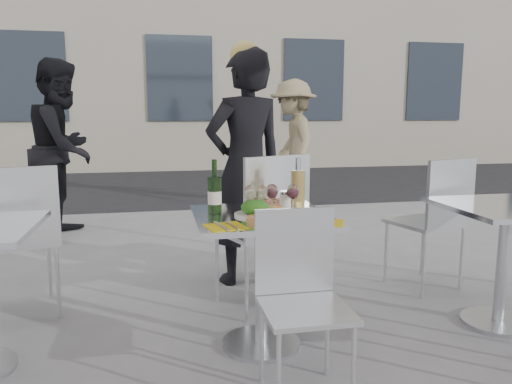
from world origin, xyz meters
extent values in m
plane|color=slate|center=(0.00, 0.00, 0.00)|extent=(80.00, 80.00, 0.00)
cube|color=black|center=(0.00, 6.50, 0.00)|extent=(24.00, 5.00, 0.00)
cylinder|color=#B7BABF|center=(0.00, 0.00, 0.01)|extent=(0.44, 0.44, 0.02)
cylinder|color=#B7BABF|center=(0.00, 0.00, 0.37)|extent=(0.07, 0.07, 0.72)
cube|color=silver|center=(0.00, 0.00, 0.73)|extent=(0.72, 0.72, 0.03)
cylinder|color=#B7BABF|center=(1.50, 0.00, 0.01)|extent=(0.44, 0.44, 0.02)
cylinder|color=#B7BABF|center=(1.50, 0.00, 0.37)|extent=(0.07, 0.07, 0.72)
cube|color=silver|center=(1.50, 0.00, 0.73)|extent=(0.72, 0.72, 0.03)
cylinder|color=silver|center=(0.22, 0.84, 0.25)|extent=(0.03, 0.03, 0.50)
cylinder|color=silver|center=(-0.16, 0.70, 0.25)|extent=(0.03, 0.03, 0.50)
cylinder|color=silver|center=(0.35, 0.46, 0.25)|extent=(0.03, 0.03, 0.50)
cylinder|color=silver|center=(-0.02, 0.32, 0.25)|extent=(0.03, 0.03, 0.50)
cube|color=silver|center=(0.10, 0.58, 0.51)|extent=(0.60, 0.60, 0.03)
cube|color=silver|center=(0.18, 0.36, 0.78)|extent=(0.45, 0.19, 0.50)
cylinder|color=silver|center=(-0.08, -0.71, 0.21)|extent=(0.02, 0.02, 0.41)
cylinder|color=silver|center=(0.25, -0.71, 0.21)|extent=(0.02, 0.02, 0.41)
cylinder|color=silver|center=(-0.08, -0.38, 0.21)|extent=(0.02, 0.02, 0.41)
cylinder|color=silver|center=(0.25, -0.38, 0.21)|extent=(0.02, 0.02, 0.41)
cube|color=silver|center=(0.09, -0.54, 0.42)|extent=(0.39, 0.39, 0.02)
cube|color=silver|center=(0.09, -0.35, 0.64)|extent=(0.39, 0.02, 0.41)
cylinder|color=silver|center=(-1.30, 0.98, 0.24)|extent=(0.03, 0.03, 0.48)
cylinder|color=silver|center=(-1.18, 0.62, 0.24)|extent=(0.03, 0.03, 0.48)
cube|color=silver|center=(-1.42, 0.74, 0.49)|extent=(0.56, 0.56, 0.03)
cube|color=silver|center=(-1.35, 0.53, 0.74)|extent=(0.43, 0.17, 0.48)
cylinder|color=silver|center=(1.52, 0.95, 0.24)|extent=(0.03, 0.03, 0.47)
cylinder|color=silver|center=(1.15, 0.85, 0.24)|extent=(0.03, 0.03, 0.47)
cylinder|color=silver|center=(1.62, 0.59, 0.24)|extent=(0.03, 0.03, 0.47)
cylinder|color=silver|center=(1.26, 0.48, 0.24)|extent=(0.03, 0.03, 0.47)
cube|color=silver|center=(1.39, 0.72, 0.48)|extent=(0.55, 0.55, 0.03)
cube|color=silver|center=(1.45, 0.50, 0.74)|extent=(0.43, 0.15, 0.47)
imported|color=black|center=(0.11, 1.10, 0.88)|extent=(0.74, 0.60, 1.76)
imported|color=black|center=(-1.50, 2.94, 0.92)|extent=(0.92, 1.05, 1.83)
imported|color=#8B7B59|center=(1.30, 4.06, 0.87)|extent=(0.67, 1.13, 1.73)
cylinder|color=#D9B055|center=(0.05, -0.17, 0.76)|extent=(0.32, 0.32, 0.02)
cylinder|color=beige|center=(0.05, -0.17, 0.77)|extent=(0.28, 0.28, 0.00)
cylinder|color=white|center=(0.09, 0.21, 0.76)|extent=(0.32, 0.32, 0.01)
cylinder|color=#D9B055|center=(0.09, 0.21, 0.77)|extent=(0.28, 0.28, 0.02)
cylinder|color=beige|center=(0.09, 0.21, 0.78)|extent=(0.25, 0.25, 0.00)
cylinder|color=white|center=(-0.04, -0.01, 0.76)|extent=(0.22, 0.22, 0.01)
ellipsoid|color=#206419|center=(-0.04, -0.01, 0.80)|extent=(0.15, 0.15, 0.08)
sphere|color=#B21914|center=(0.00, 0.01, 0.81)|extent=(0.03, 0.03, 0.03)
cylinder|color=#29551F|center=(-0.24, 0.07, 0.85)|extent=(0.07, 0.07, 0.20)
cone|color=#29551F|center=(-0.24, 0.07, 0.95)|extent=(0.07, 0.07, 0.03)
cylinder|color=#29551F|center=(-0.24, 0.07, 0.99)|extent=(0.03, 0.03, 0.10)
cylinder|color=silver|center=(-0.24, 0.07, 0.84)|extent=(0.07, 0.07, 0.07)
cylinder|color=#D5B95B|center=(0.24, 0.13, 0.86)|extent=(0.08, 0.08, 0.22)
cylinder|color=white|center=(0.24, 0.13, 1.00)|extent=(0.03, 0.03, 0.08)
cylinder|color=white|center=(0.16, 0.10, 0.80)|extent=(0.06, 0.06, 0.09)
cylinder|color=silver|center=(0.16, 0.10, 0.85)|extent=(0.06, 0.06, 0.02)
cylinder|color=white|center=(-0.05, 0.04, 0.75)|extent=(0.06, 0.06, 0.00)
cylinder|color=white|center=(-0.05, 0.04, 0.80)|extent=(0.01, 0.01, 0.09)
ellipsoid|color=white|center=(-0.05, 0.04, 0.86)|extent=(0.07, 0.07, 0.08)
ellipsoid|color=#FAFAB0|center=(-0.05, 0.04, 0.85)|extent=(0.05, 0.05, 0.05)
cylinder|color=white|center=(0.01, 0.05, 0.75)|extent=(0.06, 0.06, 0.00)
cylinder|color=white|center=(0.01, 0.05, 0.80)|extent=(0.01, 0.01, 0.09)
ellipsoid|color=white|center=(0.01, 0.05, 0.86)|extent=(0.07, 0.07, 0.08)
ellipsoid|color=#FAFAB0|center=(0.01, 0.05, 0.85)|extent=(0.05, 0.05, 0.05)
cylinder|color=white|center=(0.07, 0.07, 0.75)|extent=(0.06, 0.06, 0.00)
cylinder|color=white|center=(0.07, 0.07, 0.80)|extent=(0.01, 0.01, 0.09)
ellipsoid|color=white|center=(0.07, 0.07, 0.86)|extent=(0.07, 0.07, 0.08)
ellipsoid|color=#4D0B18|center=(0.07, 0.07, 0.85)|extent=(0.05, 0.05, 0.05)
cylinder|color=white|center=(0.18, 0.03, 0.75)|extent=(0.06, 0.06, 0.00)
cylinder|color=white|center=(0.18, 0.03, 0.80)|extent=(0.01, 0.01, 0.09)
ellipsoid|color=white|center=(0.18, 0.03, 0.86)|extent=(0.07, 0.07, 0.08)
ellipsoid|color=#4D0B18|center=(0.18, 0.03, 0.85)|extent=(0.05, 0.05, 0.05)
cube|color=gold|center=(-0.23, -0.25, 0.75)|extent=(0.21, 0.21, 0.00)
cube|color=#B7BABF|center=(-0.25, -0.25, 0.76)|extent=(0.06, 0.20, 0.00)
cube|color=#B7BABF|center=(-0.20, -0.25, 0.76)|extent=(0.05, 0.18, 0.00)
cube|color=gold|center=(0.27, -0.26, 0.75)|extent=(0.24, 0.24, 0.00)
cube|color=#B7BABF|center=(0.25, -0.26, 0.76)|extent=(0.09, 0.19, 0.00)
cube|color=#B7BABF|center=(0.30, -0.26, 0.76)|extent=(0.08, 0.17, 0.00)
camera|label=1|loc=(-0.54, -2.57, 1.30)|focal=35.00mm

